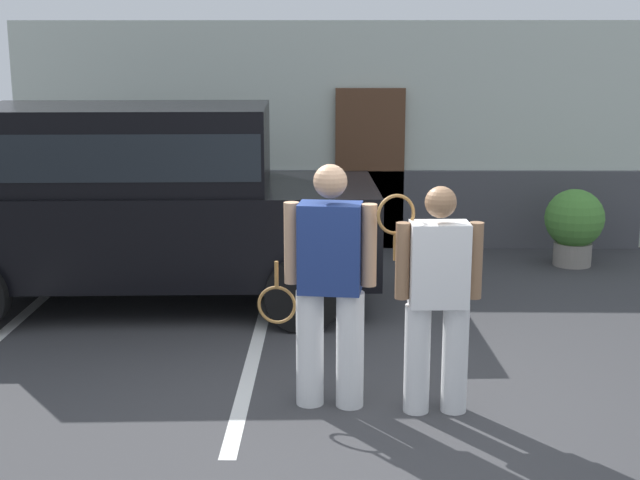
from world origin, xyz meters
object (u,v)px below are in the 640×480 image
Objects in this scene: tennis_player_woman at (437,296)px; tennis_player_man at (329,284)px; potted_plant_by_porch at (574,223)px; parked_suv at (140,195)px.

tennis_player_man is at bearing -9.87° from tennis_player_woman.
tennis_player_woman is 4.94m from potted_plant_by_porch.
tennis_player_woman is at bearing -47.64° from parked_suv.
tennis_player_man is 0.79m from tennis_player_woman.
tennis_player_woman reaches higher than potted_plant_by_porch.
parked_suv reaches higher than tennis_player_woman.
tennis_player_woman is at bearing 178.71° from tennis_player_man.
tennis_player_man is (1.95, -2.64, -0.21)m from parked_suv.
parked_suv is at bearing -47.00° from tennis_player_man.
parked_suv is 5.22m from potted_plant_by_porch.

